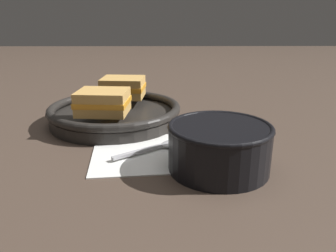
{
  "coord_description": "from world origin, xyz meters",
  "views": [
    {
      "loc": [
        0.01,
        -0.55,
        0.23
      ],
      "look_at": [
        0.02,
        0.01,
        0.04
      ],
      "focal_mm": 35.0,
      "sensor_mm": 36.0,
      "label": 1
    }
  ],
  "objects": [
    {
      "name": "spoon",
      "position": [
        0.01,
        -0.01,
        0.01
      ],
      "size": [
        0.13,
        0.1,
        0.01
      ],
      "rotation": [
        0.0,
        0.0,
        0.62
      ],
      "color": "#B7B7BC",
      "rests_on": "napkin"
    },
    {
      "name": "soup_bowl",
      "position": [
        0.1,
        -0.09,
        0.04
      ],
      "size": [
        0.16,
        0.16,
        0.07
      ],
      "color": "black",
      "rests_on": "ground_plane"
    },
    {
      "name": "sandwich_near_right",
      "position": [
        -0.08,
        0.21,
        0.06
      ],
      "size": [
        0.11,
        0.09,
        0.05
      ],
      "rotation": [
        0.0,
        0.0,
        9.35
      ],
      "color": "tan",
      "rests_on": "skillet"
    },
    {
      "name": "sandwich_near_left",
      "position": [
        -0.11,
        0.08,
        0.06
      ],
      "size": [
        0.11,
        0.09,
        0.05
      ],
      "rotation": [
        0.0,
        0.0,
        6.2
      ],
      "color": "tan",
      "rests_on": "skillet"
    },
    {
      "name": "napkin",
      "position": [
        -0.01,
        -0.03,
        0.0
      ],
      "size": [
        0.22,
        0.19,
        0.0
      ],
      "color": "white",
      "rests_on": "ground_plane"
    },
    {
      "name": "ground_plane",
      "position": [
        0.0,
        0.0,
        0.0
      ],
      "size": [
        4.0,
        4.0,
        0.0
      ],
      "primitive_type": "plane",
      "color": "#47382D"
    },
    {
      "name": "skillet",
      "position": [
        -0.1,
        0.15,
        0.02
      ],
      "size": [
        0.29,
        0.29,
        0.04
      ],
      "color": "black",
      "rests_on": "ground_plane"
    }
  ]
}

